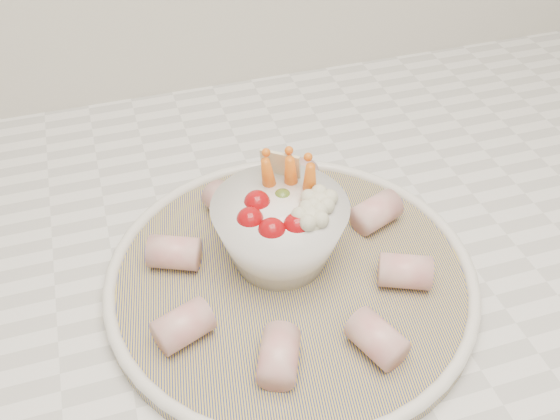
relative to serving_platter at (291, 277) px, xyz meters
name	(u,v)px	position (x,y,z in m)	size (l,w,h in m)	color
serving_platter	(291,277)	(0.00, 0.00, 0.00)	(0.40, 0.40, 0.02)	navy
veggie_bowl	(281,229)	(0.00, 0.02, 0.04)	(0.13, 0.13, 0.10)	white
cured_meat_rolls	(291,262)	(0.00, 0.00, 0.02)	(0.27, 0.27, 0.03)	#BC5658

